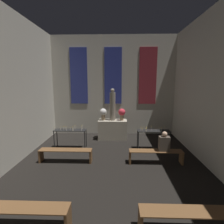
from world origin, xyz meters
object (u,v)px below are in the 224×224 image
(altar, at_px, (113,129))
(person_seated, at_px, (164,143))
(candle_rack_left, at_px, (70,132))
(candle_rack_right, at_px, (153,133))
(pew_back_left, at_px, (66,153))
(pew_second_left, at_px, (22,213))
(pew_second_right, at_px, (189,217))
(statue, at_px, (113,105))
(flower_vase_left, at_px, (103,113))
(pew_back_right, at_px, (156,154))
(flower_vase_right, at_px, (122,113))

(altar, xyz_separation_m, person_seated, (1.88, -2.66, 0.29))
(altar, relative_size, candle_rack_left, 1.04)
(altar, distance_m, person_seated, 3.27)
(candle_rack_right, height_order, person_seated, person_seated)
(altar, height_order, person_seated, person_seated)
(pew_back_left, bearing_deg, pew_second_left, -90.00)
(altar, distance_m, pew_second_right, 5.80)
(statue, height_order, pew_back_left, statue)
(flower_vase_left, distance_m, pew_back_left, 3.06)
(pew_second_left, relative_size, pew_back_right, 1.00)
(statue, relative_size, candle_rack_left, 1.16)
(flower_vase_left, bearing_deg, person_seated, -48.69)
(altar, relative_size, pew_second_left, 0.76)
(pew_second_right, bearing_deg, pew_second_left, 180.00)
(candle_rack_right, relative_size, person_seated, 1.95)
(pew_second_left, distance_m, person_seated, 4.55)
(candle_rack_left, relative_size, candle_rack_right, 1.00)
(flower_vase_left, relative_size, candle_rack_left, 0.43)
(flower_vase_right, xyz_separation_m, candle_rack_right, (1.30, -1.36, -0.61))
(statue, bearing_deg, pew_second_left, -106.06)
(flower_vase_right, height_order, pew_second_right, flower_vase_right)
(candle_rack_left, bearing_deg, flower_vase_right, 31.28)
(flower_vase_left, distance_m, pew_second_right, 6.02)
(flower_vase_left, relative_size, pew_back_left, 0.31)
(pew_back_left, bearing_deg, altar, 58.94)
(statue, relative_size, flower_vase_right, 2.69)
(pew_second_left, height_order, pew_second_right, same)
(altar, height_order, pew_second_right, altar)
(pew_back_left, bearing_deg, pew_second_right, -42.19)
(altar, relative_size, pew_back_left, 0.76)
(pew_second_left, height_order, pew_back_right, same)
(candle_rack_right, bearing_deg, person_seated, -85.05)
(candle_rack_left, bearing_deg, statue, 37.43)
(statue, relative_size, pew_back_right, 0.84)
(flower_vase_right, height_order, candle_rack_left, flower_vase_right)
(flower_vase_left, height_order, pew_back_right, flower_vase_left)
(candle_rack_left, height_order, pew_second_right, candle_rack_left)
(altar, distance_m, candle_rack_right, 2.24)
(altar, relative_size, pew_back_right, 0.76)
(altar, height_order, pew_back_right, altar)
(flower_vase_left, xyz_separation_m, pew_back_left, (-1.14, -2.66, -0.98))
(pew_second_right, bearing_deg, statue, 106.06)
(flower_vase_right, xyz_separation_m, pew_second_left, (-2.06, -5.57, -0.98))
(altar, relative_size, pew_second_right, 0.76)
(pew_back_left, relative_size, pew_back_right, 1.00)
(altar, bearing_deg, pew_second_left, -106.06)
(candle_rack_right, xyz_separation_m, person_seated, (0.11, -1.30, 0.05))
(flower_vase_left, relative_size, pew_second_left, 0.31)
(statue, relative_size, pew_back_left, 0.84)
(flower_vase_left, bearing_deg, altar, 0.00)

